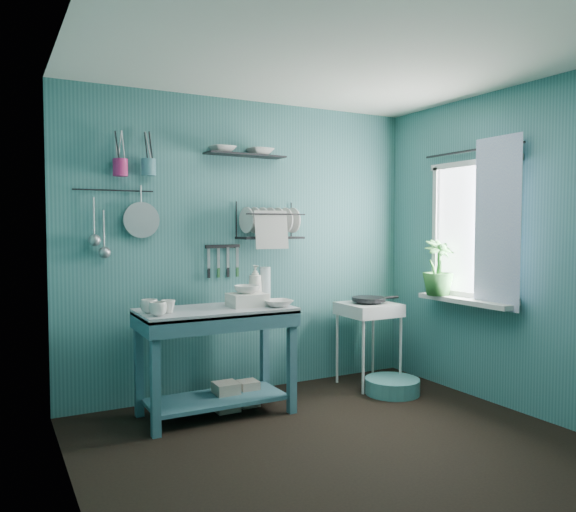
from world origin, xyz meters
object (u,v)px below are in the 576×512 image
work_counter (216,362)px  dish_rack (270,220)px  potted_plant (438,268)px  storage_tin_small (248,393)px  mug_right (149,306)px  floor_basin (392,386)px  frying_pan (369,299)px  colander (141,220)px  utensil_cup_teal (149,167)px  soap_bottle (255,283)px  mug_mid (168,306)px  wash_tub (247,300)px  hotplate_stand (368,344)px  storage_tin_large (226,397)px  utensil_cup_magenta (120,167)px  mug_left (158,309)px  water_bottle (265,284)px

work_counter → dish_rack: dish_rack is taller
potted_plant → storage_tin_small: (-1.64, 0.37, -0.97)m
mug_right → floor_basin: size_ratio=0.26×
frying_pan → storage_tin_small: 1.37m
storage_tin_small → colander: bearing=154.3°
utensil_cup_teal → storage_tin_small: 1.94m
soap_bottle → potted_plant: (1.52, -0.49, 0.11)m
mug_mid → potted_plant: bearing=-5.7°
wash_tub → hotplate_stand: (1.24, 0.12, -0.49)m
dish_rack → floor_basin: dish_rack is taller
mug_mid → utensil_cup_teal: bearing=90.9°
wash_tub → soap_bottle: (0.17, 0.22, 0.10)m
colander → storage_tin_large: colander is taller
utensil_cup_teal → storage_tin_large: size_ratio=0.59×
utensil_cup_teal → storage_tin_small: size_ratio=0.65×
dish_rack → potted_plant: size_ratio=1.14×
mug_right → floor_basin: mug_right is taller
soap_bottle → utensil_cup_teal: 1.24m
hotplate_stand → utensil_cup_teal: size_ratio=5.70×
soap_bottle → storage_tin_large: soap_bottle is taller
dish_rack → utensil_cup_magenta: bearing=169.3°
mug_left → storage_tin_large: (0.58, 0.21, -0.75)m
mug_left → potted_plant: size_ratio=0.26×
mug_mid → storage_tin_large: 0.90m
soap_bottle → colander: 1.03m
mug_right → hotplate_stand: bearing=3.0°
potted_plant → storage_tin_large: 2.10m
work_counter → utensil_cup_teal: utensil_cup_teal is taller
utensil_cup_magenta → storage_tin_small: utensil_cup_magenta is taller
storage_tin_small → utensil_cup_teal: bearing=154.6°
potted_plant → floor_basin: size_ratio=1.04×
mug_left → dish_rack: (1.11, 0.52, 0.62)m
work_counter → utensil_cup_teal: 1.58m
mug_right → water_bottle: (1.02, 0.22, 0.09)m
wash_tub → potted_plant: 1.72m
mug_right → storage_tin_small: mug_right is taller
mug_left → frying_pan: bearing=7.6°
mug_mid → storage_tin_small: mug_mid is taller
mug_right → dish_rack: bearing=17.5°
mug_mid → storage_tin_small: (0.68, 0.14, -0.76)m
wash_tub → storage_tin_large: size_ratio=1.27×
wash_tub → frying_pan: (1.24, 0.12, -0.08)m
mug_right → frying_pan: bearing=3.0°
mug_right → soap_bottle: size_ratio=0.41×
storage_tin_small → hotplate_stand: bearing=1.1°
water_bottle → dish_rack: 0.56m
mug_right → hotplate_stand: 2.05m
mug_right → dish_rack: (1.13, 0.36, 0.62)m
storage_tin_large → storage_tin_small: 0.20m
mug_left → mug_right: 0.16m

